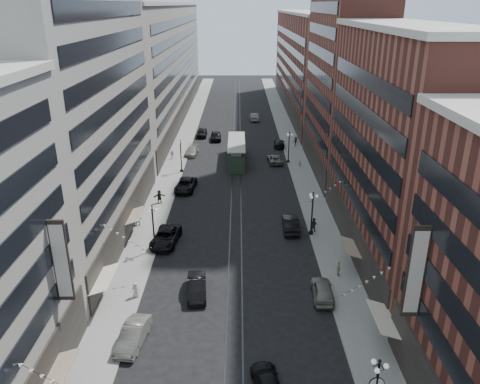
{
  "coord_description": "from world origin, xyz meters",
  "views": [
    {
      "loc": [
        0.38,
        -19.11,
        26.29
      ],
      "look_at": [
        0.54,
        33.69,
        5.0
      ],
      "focal_mm": 35.0,
      "sensor_mm": 36.0,
      "label": 1
    }
  ],
  "objects_px": {
    "lamppost_sw_far": "(153,227)",
    "car_2": "(166,237)",
    "car_13": "(216,136)",
    "pedestrian_9": "(296,142)",
    "car_1": "(133,335)",
    "car_14": "(254,117)",
    "pedestrian_2": "(138,219)",
    "car_12": "(279,143)",
    "car_4": "(322,290)",
    "car_8": "(192,151)",
    "pedestrian_8": "(299,163)",
    "lamppost_se_far": "(312,212)",
    "pedestrian_4": "(338,268)",
    "lamppost_sw_mid": "(181,155)",
    "car_10": "(291,224)",
    "pedestrian_6": "(172,154)",
    "car_6": "(267,382)",
    "lamppost_se_mid": "(289,146)",
    "car_11": "(275,159)",
    "car_7": "(186,185)",
    "pedestrian_7": "(314,224)",
    "car_9": "(202,132)",
    "pedestrian_5": "(159,197)",
    "pedestrian_1": "(136,290)",
    "streetcar": "(237,152)",
    "car_5": "(197,287)"
  },
  "relations": [
    {
      "from": "car_5",
      "to": "pedestrian_9",
      "type": "xyz_separation_m",
      "value": [
        15.31,
        50.54,
        0.26
      ]
    },
    {
      "from": "pedestrian_7",
      "to": "pedestrian_8",
      "type": "xyz_separation_m",
      "value": [
        1.2,
        24.34,
        -0.1
      ]
    },
    {
      "from": "lamppost_sw_far",
      "to": "car_2",
      "type": "relative_size",
      "value": 0.91
    },
    {
      "from": "lamppost_sw_far",
      "to": "pedestrian_2",
      "type": "relative_size",
      "value": 3.15
    },
    {
      "from": "lamppost_sw_mid",
      "to": "car_2",
      "type": "distance_m",
      "value": 25.26
    },
    {
      "from": "car_10",
      "to": "pedestrian_6",
      "type": "distance_m",
      "value": 34.17
    },
    {
      "from": "lamppost_se_mid",
      "to": "car_6",
      "type": "xyz_separation_m",
      "value": [
        -6.79,
        -52.75,
        -2.41
      ]
    },
    {
      "from": "lamppost_sw_far",
      "to": "car_13",
      "type": "distance_m",
      "value": 47.34
    },
    {
      "from": "lamppost_se_mid",
      "to": "car_8",
      "type": "bearing_deg",
      "value": 165.07
    },
    {
      "from": "lamppost_se_mid",
      "to": "pedestrian_7",
      "type": "bearing_deg",
      "value": -89.07
    },
    {
      "from": "lamppost_sw_mid",
      "to": "car_12",
      "type": "height_order",
      "value": "lamppost_sw_mid"
    },
    {
      "from": "lamppost_sw_mid",
      "to": "car_10",
      "type": "relative_size",
      "value": 1.04
    },
    {
      "from": "car_8",
      "to": "car_13",
      "type": "xyz_separation_m",
      "value": [
        4.06,
        10.34,
        0.13
      ]
    },
    {
      "from": "pedestrian_2",
      "to": "lamppost_sw_far",
      "type": "bearing_deg",
      "value": -70.1
    },
    {
      "from": "lamppost_se_far",
      "to": "car_14",
      "type": "height_order",
      "value": "lamppost_se_far"
    },
    {
      "from": "pedestrian_8",
      "to": "lamppost_se_far",
      "type": "bearing_deg",
      "value": 85.86
    },
    {
      "from": "pedestrian_2",
      "to": "car_7",
      "type": "bearing_deg",
      "value": 63.22
    },
    {
      "from": "car_12",
      "to": "car_2",
      "type": "bearing_deg",
      "value": 71.44
    },
    {
      "from": "lamppost_sw_far",
      "to": "car_6",
      "type": "height_order",
      "value": "lamppost_sw_far"
    },
    {
      "from": "pedestrian_4",
      "to": "car_8",
      "type": "xyz_separation_m",
      "value": [
        -19.06,
        42.16,
        -0.24
      ]
    },
    {
      "from": "car_6",
      "to": "pedestrian_2",
      "type": "distance_m",
      "value": 30.89
    },
    {
      "from": "lamppost_sw_mid",
      "to": "pedestrian_9",
      "type": "xyz_separation_m",
      "value": [
        20.82,
        14.96,
        -2.0
      ]
    },
    {
      "from": "pedestrian_1",
      "to": "pedestrian_4",
      "type": "bearing_deg",
      "value": -168.1
    },
    {
      "from": "pedestrian_6",
      "to": "car_13",
      "type": "bearing_deg",
      "value": -131.83
    },
    {
      "from": "lamppost_sw_far",
      "to": "car_8",
      "type": "distance_m",
      "value": 36.78
    },
    {
      "from": "streetcar",
      "to": "car_6",
      "type": "relative_size",
      "value": 2.85
    },
    {
      "from": "car_2",
      "to": "pedestrian_2",
      "type": "relative_size",
      "value": 3.45
    },
    {
      "from": "lamppost_sw_mid",
      "to": "lamppost_se_mid",
      "type": "height_order",
      "value": "same"
    },
    {
      "from": "car_13",
      "to": "pedestrian_9",
      "type": "height_order",
      "value": "pedestrian_9"
    },
    {
      "from": "pedestrian_4",
      "to": "car_13",
      "type": "height_order",
      "value": "pedestrian_4"
    },
    {
      "from": "car_1",
      "to": "car_14",
      "type": "height_order",
      "value": "car_14"
    },
    {
      "from": "pedestrian_2",
      "to": "car_9",
      "type": "xyz_separation_m",
      "value": [
        4.9,
        43.46,
        -0.14
      ]
    },
    {
      "from": "car_11",
      "to": "pedestrian_8",
      "type": "bearing_deg",
      "value": 139.95
    },
    {
      "from": "car_6",
      "to": "car_14",
      "type": "xyz_separation_m",
      "value": [
        1.67,
        85.32,
        0.19
      ]
    },
    {
      "from": "car_2",
      "to": "car_14",
      "type": "bearing_deg",
      "value": 85.48
    },
    {
      "from": "car_7",
      "to": "car_8",
      "type": "distance_m",
      "value": 17.76
    },
    {
      "from": "car_14",
      "to": "lamppost_sw_far",
      "type": "bearing_deg",
      "value": 72.67
    },
    {
      "from": "pedestrian_2",
      "to": "car_9",
      "type": "relative_size",
      "value": 0.34
    },
    {
      "from": "lamppost_sw_mid",
      "to": "car_2",
      "type": "xyz_separation_m",
      "value": [
        0.99,
        -25.14,
        -2.26
      ]
    },
    {
      "from": "car_4",
      "to": "car_8",
      "type": "relative_size",
      "value": 0.93
    },
    {
      "from": "car_11",
      "to": "pedestrian_5",
      "type": "bearing_deg",
      "value": 41.07
    },
    {
      "from": "pedestrian_9",
      "to": "car_10",
      "type": "bearing_deg",
      "value": -107.77
    },
    {
      "from": "car_9",
      "to": "car_4",
      "type": "bearing_deg",
      "value": -74.79
    },
    {
      "from": "pedestrian_2",
      "to": "car_9",
      "type": "height_order",
      "value": "pedestrian_2"
    },
    {
      "from": "car_1",
      "to": "car_2",
      "type": "xyz_separation_m",
      "value": [
        0.18,
        17.5,
        0.01
      ]
    },
    {
      "from": "lamppost_sw_far",
      "to": "pedestrian_1",
      "type": "distance_m",
      "value": 9.42
    },
    {
      "from": "car_7",
      "to": "pedestrian_6",
      "type": "xyz_separation_m",
      "value": [
        -3.99,
        15.05,
        0.15
      ]
    },
    {
      "from": "lamppost_sw_mid",
      "to": "pedestrian_4",
      "type": "distance_m",
      "value": 38.12
    },
    {
      "from": "car_13",
      "to": "pedestrian_9",
      "type": "bearing_deg",
      "value": -20.33
    },
    {
      "from": "lamppost_se_far",
      "to": "car_2",
      "type": "height_order",
      "value": "lamppost_se_far"
    }
  ]
}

